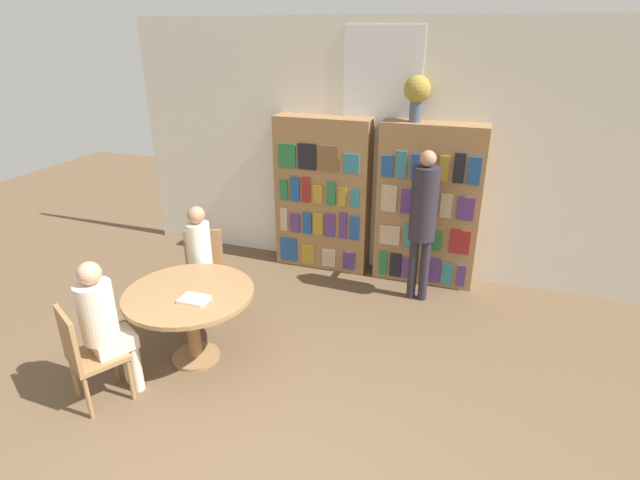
# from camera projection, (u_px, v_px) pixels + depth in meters

# --- Properties ---
(wall_back) EXTENTS (6.40, 0.07, 3.00)m
(wall_back) POSITION_uv_depth(u_px,v_px,m) (379.00, 151.00, 5.96)
(wall_back) COLOR silver
(wall_back) RESTS_ON ground_plane
(bookshelf_left) EXTENTS (1.18, 0.34, 1.91)m
(bookshelf_left) POSITION_uv_depth(u_px,v_px,m) (323.00, 195.00, 6.20)
(bookshelf_left) COLOR olive
(bookshelf_left) RESTS_ON ground_plane
(bookshelf_right) EXTENTS (1.18, 0.34, 1.91)m
(bookshelf_right) POSITION_uv_depth(u_px,v_px,m) (428.00, 206.00, 5.82)
(bookshelf_right) COLOR olive
(bookshelf_right) RESTS_ON ground_plane
(flower_vase) EXTENTS (0.29, 0.29, 0.49)m
(flower_vase) POSITION_uv_depth(u_px,v_px,m) (417.00, 92.00, 5.39)
(flower_vase) COLOR #475166
(flower_vase) RESTS_ON bookshelf_right
(reading_table) EXTENTS (1.16, 1.16, 0.71)m
(reading_table) POSITION_uv_depth(u_px,v_px,m) (190.00, 304.00, 4.48)
(reading_table) COLOR olive
(reading_table) RESTS_ON ground_plane
(chair_near_camera) EXTENTS (0.55, 0.55, 0.89)m
(chair_near_camera) POSITION_uv_depth(u_px,v_px,m) (86.00, 352.00, 3.96)
(chair_near_camera) COLOR olive
(chair_near_camera) RESTS_ON ground_plane
(chair_left_side) EXTENTS (0.53, 0.53, 0.89)m
(chair_left_side) POSITION_uv_depth(u_px,v_px,m) (204.00, 268.00, 5.35)
(chair_left_side) COLOR olive
(chair_left_side) RESTS_ON ground_plane
(seated_reader_left) EXTENTS (0.35, 0.39, 1.24)m
(seated_reader_left) POSITION_uv_depth(u_px,v_px,m) (200.00, 258.00, 5.11)
(seated_reader_left) COLOR silver
(seated_reader_left) RESTS_ON ground_plane
(seated_reader_right) EXTENTS (0.41, 0.42, 1.24)m
(seated_reader_right) POSITION_uv_depth(u_px,v_px,m) (104.00, 321.00, 3.98)
(seated_reader_right) COLOR beige
(seated_reader_right) RESTS_ON ground_plane
(librarian_standing) EXTENTS (0.29, 0.56, 1.72)m
(librarian_standing) POSITION_uv_depth(u_px,v_px,m) (424.00, 212.00, 5.34)
(librarian_standing) COLOR #28232D
(librarian_standing) RESTS_ON ground_plane
(open_book_on_table) EXTENTS (0.24, 0.18, 0.03)m
(open_book_on_table) POSITION_uv_depth(u_px,v_px,m) (194.00, 300.00, 4.27)
(open_book_on_table) COLOR silver
(open_book_on_table) RESTS_ON reading_table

